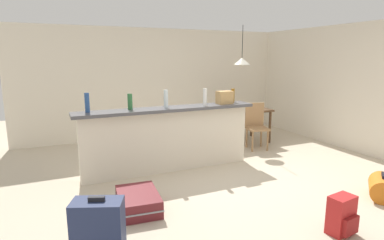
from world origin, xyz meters
TOP-DOWN VIEW (x-y plane):
  - ground_plane at (0.00, 0.00)m, footprint 13.00×13.00m
  - wall_back at (0.00, 3.05)m, footprint 6.60×0.10m
  - wall_right at (3.05, 0.30)m, footprint 0.10×6.00m
  - partition_half_wall at (-0.73, 0.59)m, footprint 2.80×0.20m
  - bar_countertop at (-0.73, 0.59)m, footprint 2.96×0.40m
  - bottle_blue at (-1.96, 0.65)m, footprint 0.07×0.07m
  - bottle_green at (-1.34, 0.65)m, footprint 0.07×0.07m
  - bottle_clear at (-0.78, 0.56)m, footprint 0.07×0.07m
  - bottle_white at (-0.12, 0.50)m, footprint 0.07×0.07m
  - bottle_amber at (0.52, 0.69)m, footprint 0.06×0.06m
  - grocery_bag at (0.30, 0.59)m, footprint 0.26×0.18m
  - dining_table at (1.36, 1.63)m, footprint 1.10×0.80m
  - dining_chair_near_partition at (1.34, 1.09)m, footprint 0.48×0.48m
  - pendant_lamp at (1.28, 1.58)m, footprint 0.34×0.34m
  - suitcase_flat_maroon at (-1.56, -0.56)m, footprint 0.55×0.85m
  - duffel_bag_orange at (1.47, -1.57)m, footprint 0.56×0.53m
  - backpack_red at (0.27, -1.97)m, footprint 0.30×0.28m
  - suitcase_upright_navy at (-2.15, -1.48)m, footprint 0.50×0.39m

SIDE VIEW (x-z plane):
  - ground_plane at x=0.00m, z-range -0.05..0.00m
  - suitcase_flat_maroon at x=-1.56m, z-range 0.00..0.22m
  - duffel_bag_orange at x=1.47m, z-range -0.02..0.32m
  - backpack_red at x=0.27m, z-range -0.01..0.41m
  - suitcase_upright_navy at x=-2.15m, z-range 0.00..0.67m
  - partition_half_wall at x=-0.73m, z-range 0.00..1.00m
  - dining_chair_near_partition at x=1.34m, z-range 0.05..0.98m
  - dining_table at x=1.36m, z-range 0.28..1.02m
  - bar_countertop at x=-0.73m, z-range 1.00..1.05m
  - grocery_bag at x=0.30m, z-range 1.05..1.27m
  - bottle_green at x=-1.34m, z-range 1.05..1.30m
  - bottle_amber at x=0.52m, z-range 1.05..1.30m
  - bottle_blue at x=-1.96m, z-range 1.05..1.34m
  - bottle_clear at x=-0.78m, z-range 1.05..1.34m
  - bottle_white at x=-0.12m, z-range 1.05..1.34m
  - wall_back at x=0.00m, z-range 0.00..2.50m
  - wall_right at x=3.05m, z-range 0.00..2.50m
  - pendant_lamp at x=1.28m, z-range 1.34..2.19m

